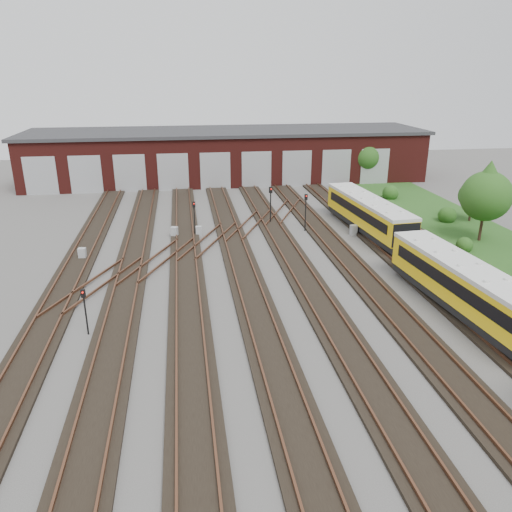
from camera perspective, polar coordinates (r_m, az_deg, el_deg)
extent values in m
plane|color=#403E3B|center=(29.61, 4.14, -6.79)|extent=(120.00, 120.00, 0.00)
cube|color=black|center=(30.05, -23.20, -7.92)|extent=(2.40, 70.00, 0.18)
cube|color=brown|center=(30.17, -24.57, -7.66)|extent=(0.10, 70.00, 0.15)
cube|color=brown|center=(29.79, -21.90, -7.62)|extent=(0.10, 70.00, 0.15)
cube|color=black|center=(29.24, -15.55, -7.73)|extent=(2.40, 70.00, 0.18)
cube|color=brown|center=(29.27, -16.98, -7.49)|extent=(0.10, 70.00, 0.15)
cube|color=brown|center=(29.07, -14.17, -7.40)|extent=(0.10, 70.00, 0.15)
cube|color=black|center=(28.96, -7.63, -7.40)|extent=(2.40, 70.00, 0.18)
cube|color=brown|center=(28.89, -9.07, -7.18)|extent=(0.10, 70.00, 0.15)
cube|color=brown|center=(28.89, -6.21, -7.03)|extent=(0.10, 70.00, 0.15)
cube|color=black|center=(29.23, 0.29, -6.92)|extent=(2.40, 70.00, 0.18)
cube|color=brown|center=(29.07, -1.12, -6.72)|extent=(0.10, 70.00, 0.15)
cube|color=brown|center=(29.26, 1.69, -6.53)|extent=(0.10, 70.00, 0.15)
cube|color=black|center=(30.04, 7.90, -6.33)|extent=(2.40, 70.00, 0.18)
cube|color=brown|center=(29.78, 6.58, -6.16)|extent=(0.10, 70.00, 0.15)
cube|color=brown|center=(30.16, 9.23, -5.94)|extent=(0.10, 70.00, 0.15)
cube|color=black|center=(31.34, 14.97, -5.69)|extent=(2.40, 70.00, 0.18)
cube|color=brown|center=(31.00, 13.78, -5.53)|extent=(0.10, 70.00, 0.15)
cube|color=brown|center=(31.55, 16.20, -5.30)|extent=(0.10, 70.00, 0.15)
cube|color=black|center=(33.08, 21.38, -5.03)|extent=(2.40, 70.00, 0.18)
cube|color=brown|center=(32.67, 20.32, -4.89)|extent=(0.10, 70.00, 0.15)
cube|color=brown|center=(33.36, 22.50, -4.66)|extent=(0.10, 70.00, 0.15)
cube|color=black|center=(35.18, 27.08, -4.39)|extent=(2.40, 70.00, 0.18)
cube|color=brown|center=(34.72, 26.15, -4.26)|extent=(0.10, 70.00, 0.15)
cube|color=brown|center=(38.10, -11.00, -0.33)|extent=(5.40, 9.62, 0.15)
cube|color=brown|center=(41.86, -5.35, 1.88)|extent=(5.40, 9.62, 0.15)
cube|color=brown|center=(46.01, -0.67, 3.69)|extent=(5.40, 9.62, 0.15)
cube|color=brown|center=(34.85, -17.79, -2.98)|extent=(5.40, 9.62, 0.15)
cube|color=brown|center=(50.46, 3.22, 5.17)|extent=(5.40, 9.62, 0.15)
cube|color=#4C1613|center=(66.76, -3.32, 11.35)|extent=(50.00, 12.00, 6.00)
cube|color=#2D2D30|center=(66.33, -3.38, 14.04)|extent=(51.00, 12.50, 0.40)
cube|color=#A1A2A6|center=(62.77, -23.40, 8.40)|extent=(3.60, 0.12, 4.40)
cube|color=#A1A2A6|center=(61.69, -18.87, 8.79)|extent=(3.60, 0.12, 4.40)
cube|color=#A1A2A6|center=(60.99, -14.20, 9.14)|extent=(3.60, 0.12, 4.40)
cube|color=#A1A2A6|center=(60.71, -9.44, 9.43)|extent=(3.60, 0.12, 4.40)
cube|color=#A1A2A6|center=(60.83, -4.67, 9.66)|extent=(3.60, 0.12, 4.40)
cube|color=#A1A2A6|center=(61.36, 0.06, 9.82)|extent=(3.60, 0.12, 4.40)
cube|color=#A1A2A6|center=(62.29, 4.68, 9.91)|extent=(3.60, 0.12, 4.40)
cube|color=#A1A2A6|center=(63.60, 9.14, 9.94)|extent=(3.60, 0.12, 4.40)
cube|color=#A1A2A6|center=(65.26, 13.40, 9.91)|extent=(3.60, 0.12, 4.40)
cube|color=#1B4517|center=(45.58, 25.25, 1.21)|extent=(8.00, 55.00, 0.05)
cube|color=black|center=(31.89, 22.59, -5.16)|extent=(3.10, 13.45, 0.53)
cube|color=yellow|center=(31.40, 22.90, -3.10)|extent=(3.37, 13.48, 1.96)
cube|color=silver|center=(31.01, 23.18, -1.22)|extent=(3.46, 13.48, 0.27)
cube|color=black|center=(30.67, 21.17, -2.96)|extent=(0.99, 11.70, 0.76)
cube|color=black|center=(32.01, 24.67, -2.51)|extent=(0.99, 11.70, 0.76)
cube|color=black|center=(45.31, 12.56, 3.37)|extent=(3.10, 13.45, 0.53)
cube|color=yellow|center=(44.97, 12.68, 4.89)|extent=(3.37, 13.48, 1.96)
cube|color=silver|center=(44.69, 12.79, 6.26)|extent=(3.46, 13.48, 0.27)
cube|color=black|center=(44.42, 11.33, 5.10)|extent=(0.99, 11.70, 0.76)
cube|color=black|center=(45.42, 14.05, 5.22)|extent=(0.99, 11.70, 0.76)
cylinder|color=black|center=(28.55, -18.84, -6.52)|extent=(0.09, 0.09, 2.22)
cube|color=black|center=(27.99, -19.15, -4.07)|extent=(0.23, 0.14, 0.45)
sphere|color=red|center=(27.88, -19.21, -3.97)|extent=(0.11, 0.11, 0.11)
cylinder|color=black|center=(43.61, -7.03, 3.95)|extent=(0.10, 0.10, 2.51)
cube|color=black|center=(43.21, -7.12, 5.86)|extent=(0.25, 0.16, 0.48)
sphere|color=red|center=(43.09, -7.12, 5.95)|extent=(0.12, 0.12, 0.12)
cylinder|color=black|center=(44.62, 5.67, 4.62)|extent=(0.10, 0.10, 2.86)
cube|color=black|center=(44.19, 5.74, 6.72)|extent=(0.26, 0.17, 0.51)
sphere|color=red|center=(44.07, 5.78, 6.82)|extent=(0.12, 0.12, 0.12)
cylinder|color=black|center=(46.75, 1.67, 5.47)|extent=(0.11, 0.11, 2.90)
cube|color=black|center=(46.33, 1.69, 7.55)|extent=(0.32, 0.25, 0.57)
sphere|color=red|center=(46.19, 1.72, 7.65)|extent=(0.14, 0.14, 0.14)
cube|color=#9DA1A2|center=(40.10, -19.23, 0.24)|extent=(0.58, 0.50, 0.91)
cube|color=#9DA1A2|center=(43.52, -9.31, 2.71)|extent=(0.69, 0.63, 0.93)
cube|color=#9DA1A2|center=(43.66, -6.57, 2.85)|extent=(0.54, 0.46, 0.85)
cube|color=#9DA1A2|center=(44.35, 11.08, 2.93)|extent=(0.63, 0.56, 0.92)
cube|color=#9DA1A2|center=(52.27, 13.57, 5.47)|extent=(0.76, 0.70, 1.04)
cylinder|color=#321F16|center=(66.13, 12.29, 8.98)|extent=(0.22, 0.22, 1.78)
sphere|color=#224D16|center=(65.72, 12.45, 11.00)|extent=(3.46, 3.46, 3.46)
cone|color=#224D16|center=(65.54, 12.53, 12.06)|extent=(2.96, 2.96, 2.47)
cylinder|color=#321F16|center=(51.77, 23.27, 4.41)|extent=(0.22, 0.22, 1.37)
sphere|color=#224D16|center=(51.35, 23.56, 6.37)|extent=(2.67, 2.67, 2.67)
cone|color=#224D16|center=(51.15, 23.71, 7.40)|extent=(2.29, 2.29, 1.91)
cylinder|color=#321F16|center=(45.88, 24.29, 2.83)|extent=(0.24, 0.24, 2.11)
sphere|color=#224D16|center=(45.20, 24.81, 6.23)|extent=(4.11, 4.11, 4.11)
cone|color=#224D16|center=(44.91, 25.09, 8.04)|extent=(3.52, 3.52, 2.94)
sphere|color=#224D16|center=(42.99, 22.75, 1.39)|extent=(1.32, 1.32, 1.32)
sphere|color=#224D16|center=(58.16, 15.12, 7.20)|extent=(1.78, 1.78, 1.78)
sphere|color=#224D16|center=(50.78, 21.04, 4.62)|extent=(1.70, 1.70, 1.70)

